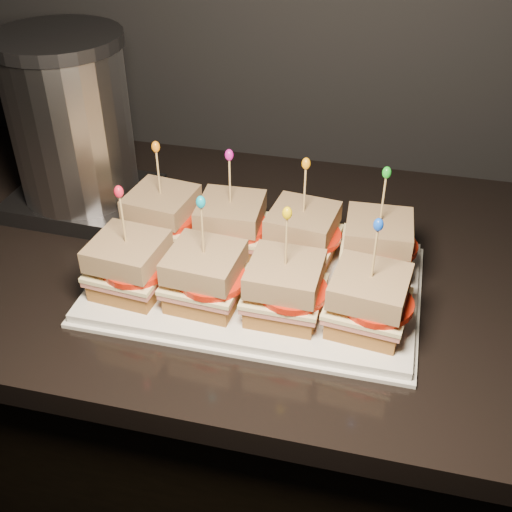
# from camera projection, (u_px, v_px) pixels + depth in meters

# --- Properties ---
(cabinet) EXTENTS (2.43, 0.63, 0.85)m
(cabinet) POSITION_uv_depth(u_px,v_px,m) (272.00, 447.00, 1.25)
(cabinet) COLOR black
(cabinet) RESTS_ON ground
(granite_slab) EXTENTS (2.47, 0.67, 0.04)m
(granite_slab) POSITION_uv_depth(u_px,v_px,m) (276.00, 266.00, 0.99)
(granite_slab) COLOR black
(granite_slab) RESTS_ON cabinet
(platter) EXTENTS (0.45, 0.28, 0.02)m
(platter) POSITION_uv_depth(u_px,v_px,m) (256.00, 282.00, 0.91)
(platter) COLOR white
(platter) RESTS_ON granite_slab
(platter_rim) EXTENTS (0.46, 0.29, 0.01)m
(platter_rim) POSITION_uv_depth(u_px,v_px,m) (256.00, 286.00, 0.91)
(platter_rim) COLOR white
(platter_rim) RESTS_ON granite_slab
(sandwich_0_bread_bot) EXTENTS (0.10, 0.10, 0.02)m
(sandwich_0_bread_bot) POSITION_uv_depth(u_px,v_px,m) (164.00, 231.00, 0.98)
(sandwich_0_bread_bot) COLOR brown
(sandwich_0_bread_bot) RESTS_ON platter
(sandwich_0_ham) EXTENTS (0.11, 0.11, 0.01)m
(sandwich_0_ham) POSITION_uv_depth(u_px,v_px,m) (163.00, 222.00, 0.97)
(sandwich_0_ham) COLOR #BE655E
(sandwich_0_ham) RESTS_ON sandwich_0_bread_bot
(sandwich_0_cheese) EXTENTS (0.11, 0.11, 0.01)m
(sandwich_0_cheese) POSITION_uv_depth(u_px,v_px,m) (163.00, 218.00, 0.96)
(sandwich_0_cheese) COLOR #FDEFA9
(sandwich_0_cheese) RESTS_ON sandwich_0_ham
(sandwich_0_tomato) EXTENTS (0.09, 0.09, 0.01)m
(sandwich_0_tomato) POSITION_uv_depth(u_px,v_px,m) (169.00, 217.00, 0.95)
(sandwich_0_tomato) COLOR red
(sandwich_0_tomato) RESTS_ON sandwich_0_cheese
(sandwich_0_bread_top) EXTENTS (0.10, 0.10, 0.03)m
(sandwich_0_bread_top) POSITION_uv_depth(u_px,v_px,m) (161.00, 202.00, 0.95)
(sandwich_0_bread_top) COLOR #522811
(sandwich_0_bread_top) RESTS_ON sandwich_0_tomato
(sandwich_0_pick) EXTENTS (0.00, 0.00, 0.09)m
(sandwich_0_pick) POSITION_uv_depth(u_px,v_px,m) (159.00, 175.00, 0.92)
(sandwich_0_pick) COLOR tan
(sandwich_0_pick) RESTS_ON sandwich_0_bread_top
(sandwich_0_frill) EXTENTS (0.01, 0.01, 0.02)m
(sandwich_0_frill) POSITION_uv_depth(u_px,v_px,m) (156.00, 147.00, 0.90)
(sandwich_0_frill) COLOR orange
(sandwich_0_frill) RESTS_ON sandwich_0_pick
(sandwich_1_bread_bot) EXTENTS (0.09, 0.09, 0.02)m
(sandwich_1_bread_bot) POSITION_uv_depth(u_px,v_px,m) (231.00, 240.00, 0.96)
(sandwich_1_bread_bot) COLOR brown
(sandwich_1_bread_bot) RESTS_ON platter
(sandwich_1_ham) EXTENTS (0.10, 0.10, 0.01)m
(sandwich_1_ham) POSITION_uv_depth(u_px,v_px,m) (231.00, 231.00, 0.95)
(sandwich_1_ham) COLOR #BE655E
(sandwich_1_ham) RESTS_ON sandwich_1_bread_bot
(sandwich_1_cheese) EXTENTS (0.10, 0.10, 0.01)m
(sandwich_1_cheese) POSITION_uv_depth(u_px,v_px,m) (231.00, 227.00, 0.94)
(sandwich_1_cheese) COLOR #FDEFA9
(sandwich_1_cheese) RESTS_ON sandwich_1_ham
(sandwich_1_tomato) EXTENTS (0.09, 0.09, 0.01)m
(sandwich_1_tomato) POSITION_uv_depth(u_px,v_px,m) (238.00, 226.00, 0.93)
(sandwich_1_tomato) COLOR red
(sandwich_1_tomato) RESTS_ON sandwich_1_cheese
(sandwich_1_bread_top) EXTENTS (0.09, 0.09, 0.03)m
(sandwich_1_bread_top) POSITION_uv_depth(u_px,v_px,m) (231.00, 211.00, 0.93)
(sandwich_1_bread_top) COLOR #522811
(sandwich_1_bread_top) RESTS_ON sandwich_1_tomato
(sandwich_1_pick) EXTENTS (0.00, 0.00, 0.09)m
(sandwich_1_pick) POSITION_uv_depth(u_px,v_px,m) (230.00, 184.00, 0.90)
(sandwich_1_pick) COLOR tan
(sandwich_1_pick) RESTS_ON sandwich_1_bread_top
(sandwich_1_frill) EXTENTS (0.01, 0.01, 0.02)m
(sandwich_1_frill) POSITION_uv_depth(u_px,v_px,m) (229.00, 155.00, 0.88)
(sandwich_1_frill) COLOR #C01292
(sandwich_1_frill) RESTS_ON sandwich_1_pick
(sandwich_2_bread_bot) EXTENTS (0.10, 0.10, 0.02)m
(sandwich_2_bread_bot) POSITION_uv_depth(u_px,v_px,m) (302.00, 250.00, 0.94)
(sandwich_2_bread_bot) COLOR brown
(sandwich_2_bread_bot) RESTS_ON platter
(sandwich_2_ham) EXTENTS (0.11, 0.11, 0.01)m
(sandwich_2_ham) POSITION_uv_depth(u_px,v_px,m) (302.00, 241.00, 0.93)
(sandwich_2_ham) COLOR #BE655E
(sandwich_2_ham) RESTS_ON sandwich_2_bread_bot
(sandwich_2_cheese) EXTENTS (0.11, 0.11, 0.01)m
(sandwich_2_cheese) POSITION_uv_depth(u_px,v_px,m) (302.00, 237.00, 0.92)
(sandwich_2_cheese) COLOR #FDEFA9
(sandwich_2_cheese) RESTS_ON sandwich_2_ham
(sandwich_2_tomato) EXTENTS (0.09, 0.09, 0.01)m
(sandwich_2_tomato) POSITION_uv_depth(u_px,v_px,m) (310.00, 236.00, 0.91)
(sandwich_2_tomato) COLOR red
(sandwich_2_tomato) RESTS_ON sandwich_2_cheese
(sandwich_2_bread_top) EXTENTS (0.10, 0.10, 0.03)m
(sandwich_2_bread_top) POSITION_uv_depth(u_px,v_px,m) (303.00, 221.00, 0.91)
(sandwich_2_bread_top) COLOR #522811
(sandwich_2_bread_top) RESTS_ON sandwich_2_tomato
(sandwich_2_pick) EXTENTS (0.00, 0.00, 0.09)m
(sandwich_2_pick) POSITION_uv_depth(u_px,v_px,m) (305.00, 193.00, 0.88)
(sandwich_2_pick) COLOR tan
(sandwich_2_pick) RESTS_ON sandwich_2_bread_top
(sandwich_2_frill) EXTENTS (0.01, 0.01, 0.02)m
(sandwich_2_frill) POSITION_uv_depth(u_px,v_px,m) (306.00, 164.00, 0.86)
(sandwich_2_frill) COLOR orange
(sandwich_2_frill) RESTS_ON sandwich_2_pick
(sandwich_3_bread_bot) EXTENTS (0.09, 0.09, 0.02)m
(sandwich_3_bread_bot) POSITION_uv_depth(u_px,v_px,m) (375.00, 260.00, 0.92)
(sandwich_3_bread_bot) COLOR brown
(sandwich_3_bread_bot) RESTS_ON platter
(sandwich_3_ham) EXTENTS (0.10, 0.10, 0.01)m
(sandwich_3_ham) POSITION_uv_depth(u_px,v_px,m) (376.00, 251.00, 0.91)
(sandwich_3_ham) COLOR #BE655E
(sandwich_3_ham) RESTS_ON sandwich_3_bread_bot
(sandwich_3_cheese) EXTENTS (0.10, 0.10, 0.01)m
(sandwich_3_cheese) POSITION_uv_depth(u_px,v_px,m) (377.00, 246.00, 0.90)
(sandwich_3_cheese) COLOR #FDEFA9
(sandwich_3_cheese) RESTS_ON sandwich_3_ham
(sandwich_3_tomato) EXTENTS (0.09, 0.09, 0.01)m
(sandwich_3_tomato) POSITION_uv_depth(u_px,v_px,m) (386.00, 246.00, 0.89)
(sandwich_3_tomato) COLOR red
(sandwich_3_tomato) RESTS_ON sandwich_3_cheese
(sandwich_3_bread_top) EXTENTS (0.10, 0.10, 0.03)m
(sandwich_3_bread_top) POSITION_uv_depth(u_px,v_px,m) (379.00, 230.00, 0.89)
(sandwich_3_bread_top) COLOR #522811
(sandwich_3_bread_top) RESTS_ON sandwich_3_tomato
(sandwich_3_pick) EXTENTS (0.00, 0.00, 0.09)m
(sandwich_3_pick) POSITION_uv_depth(u_px,v_px,m) (383.00, 202.00, 0.86)
(sandwich_3_pick) COLOR tan
(sandwich_3_pick) RESTS_ON sandwich_3_bread_top
(sandwich_3_frill) EXTENTS (0.01, 0.01, 0.02)m
(sandwich_3_frill) POSITION_uv_depth(u_px,v_px,m) (387.00, 173.00, 0.83)
(sandwich_3_frill) COLOR green
(sandwich_3_frill) RESTS_ON sandwich_3_pick
(sandwich_4_bread_bot) EXTENTS (0.10, 0.10, 0.02)m
(sandwich_4_bread_bot) POSITION_uv_depth(u_px,v_px,m) (132.00, 281.00, 0.88)
(sandwich_4_bread_bot) COLOR brown
(sandwich_4_bread_bot) RESTS_ON platter
(sandwich_4_ham) EXTENTS (0.11, 0.10, 0.01)m
(sandwich_4_ham) POSITION_uv_depth(u_px,v_px,m) (130.00, 272.00, 0.87)
(sandwich_4_ham) COLOR #BE655E
(sandwich_4_ham) RESTS_ON sandwich_4_bread_bot
(sandwich_4_cheese) EXTENTS (0.11, 0.11, 0.01)m
(sandwich_4_cheese) POSITION_uv_depth(u_px,v_px,m) (130.00, 268.00, 0.86)
(sandwich_4_cheese) COLOR #FDEFA9
(sandwich_4_cheese) RESTS_ON sandwich_4_ham
(sandwich_4_tomato) EXTENTS (0.09, 0.09, 0.01)m
(sandwich_4_tomato) POSITION_uv_depth(u_px,v_px,m) (136.00, 267.00, 0.85)
(sandwich_4_tomato) COLOR red
(sandwich_4_tomato) RESTS_ON sandwich_4_cheese
(sandwich_4_bread_top) EXTENTS (0.10, 0.10, 0.03)m
(sandwich_4_bread_top) POSITION_uv_depth(u_px,v_px,m) (127.00, 251.00, 0.85)
(sandwich_4_bread_top) COLOR #522811
(sandwich_4_bread_top) RESTS_ON sandwich_4_tomato
(sandwich_4_pick) EXTENTS (0.00, 0.00, 0.09)m
(sandwich_4_pick) POSITION_uv_depth(u_px,v_px,m) (123.00, 222.00, 0.82)
(sandwich_4_pick) COLOR tan
(sandwich_4_pick) RESTS_ON sandwich_4_bread_top
(sandwich_4_frill) EXTENTS (0.01, 0.01, 0.02)m
(sandwich_4_frill) POSITION_uv_depth(u_px,v_px,m) (119.00, 192.00, 0.79)
(sandwich_4_frill) COLOR red
(sandwich_4_frill) RESTS_ON sandwich_4_pick
(sandwich_5_bread_bot) EXTENTS (0.10, 0.10, 0.02)m
(sandwich_5_bread_bot) POSITION_uv_depth(u_px,v_px,m) (206.00, 293.00, 0.86)
(sandwich_5_bread_bot) COLOR brown
(sandwich_5_bread_bot) RESTS_ON platter
(sandwich_5_ham) EXTENTS (0.10, 0.10, 0.01)m
(sandwich_5_ham) POSITION_uv_depth(u_px,v_px,m) (206.00, 283.00, 0.85)
(sandwich_5_ham) COLOR #BE655E
(sandwich_5_ham) RESTS_ON sandwich_5_bread_bot
(sandwich_5_cheese) EXTENTS (0.11, 0.10, 0.01)m
(sandwich_5_cheese) POSITION_uv_depth(u_px,v_px,m) (205.00, 279.00, 0.84)
(sandwich_5_cheese) COLOR #FDEFA9
(sandwich_5_cheese) RESTS_ON sandwich_5_ham
(sandwich_5_tomato) EXTENTS (0.09, 0.09, 0.01)m
(sandwich_5_tomato) POSITION_uv_depth(u_px,v_px,m) (212.00, 278.00, 0.83)
(sandwich_5_tomato) COLOR red
(sandwich_5_tomato) RESTS_ON sandwich_5_cheese
(sandwich_5_bread_top) EXTENTS (0.10, 0.10, 0.03)m
(sandwich_5_bread_top) POSITION_uv_depth(u_px,v_px,m) (204.00, 262.00, 0.83)
(sandwich_5_bread_top) COLOR #522811
(sandwich_5_bread_top) RESTS_ON sandwich_5_tomato
(sandwich_5_pick) EXTENTS (0.00, 0.00, 0.09)m
(sandwich_5_pick) POSITION_uv_depth(u_px,v_px,m) (203.00, 233.00, 0.80)
(sandwich_5_pick) COLOR tan
(sandwich_5_pick) RESTS_ON sandwich_5_bread_top
(sandwich_5_frill) EXTENTS (0.01, 0.01, 0.02)m
(sandwich_5_frill) POSITION_uv_depth(u_px,v_px,m) (201.00, 202.00, 0.77)
(sandwich_5_frill) COLOR #099ABD
(sandwich_5_frill) RESTS_ON sandwich_5_pick
(sandwich_6_bread_bot) EXTENTS (0.09, 0.09, 0.02)m
(sandwich_6_bread_bot) POSITION_uv_depth(u_px,v_px,m) (284.00, 305.00, 0.84)
(sandwich_6_bread_bot) COLOR brown
(sandwich_6_bread_bot) RESTS_ON platter
(sandwich_6_ham) EXTENTS (0.10, 0.10, 0.01)m
(sandwich_6_ham) POSITION_uv_depth(u_px,v_px,m) (284.00, 295.00, 0.83)
(sandwich_6_ham) COLOR #BE655E
(sandwich_6_ham) RESTS_ON sandwich_6_bread_bot
(sandwich_6_cheese) EXTENTS (0.10, 0.10, 0.01)m
(sandwich_6_cheese) POSITION_uv_depth(u_px,v_px,m) (285.00, 291.00, 0.82)
(sandwich_6_cheese) COLOR #FDEFA9
(sandwich_6_cheese) RESTS_ON sandwich_6_ham
(sandwich_6_tomato) EXTENTS (0.09, 0.09, 0.01)m
(sandwich_6_tomato) POSITION_uv_depth(u_px,v_px,m) (293.00, 291.00, 0.81)
(sandwich_6_tomato) COLOR red
(sandwich_6_tomato) RESTS_ON sandwich_6_cheese
(sandwich_6_bread_top) EXTENTS (0.09, 0.09, 0.03)m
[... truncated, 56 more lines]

